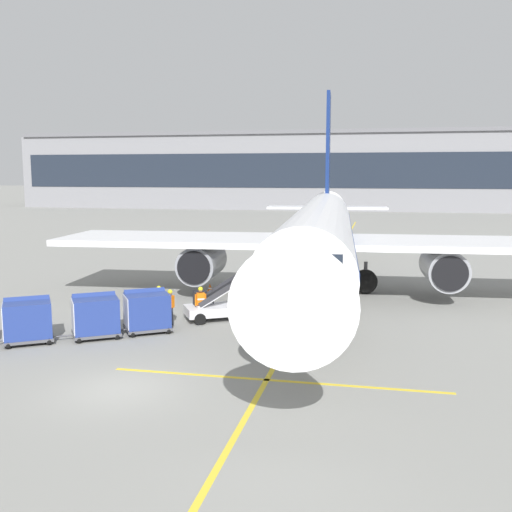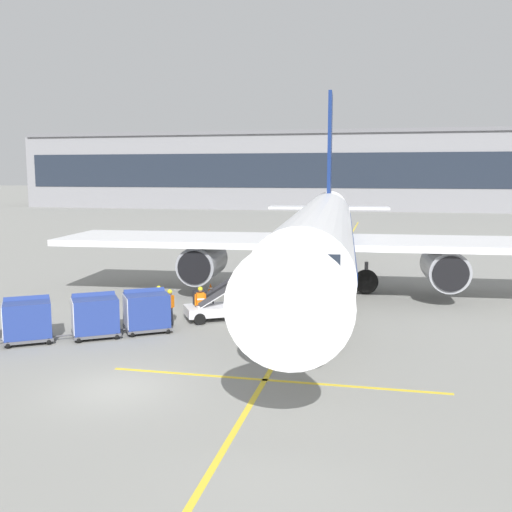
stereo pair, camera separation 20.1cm
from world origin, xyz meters
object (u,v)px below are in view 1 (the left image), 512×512
Objects in this scene: ground_crew_by_loader at (170,305)px; baggage_cart_second at (95,315)px; ground_crew_marshaller at (238,306)px; safety_cone_engine_keepout at (210,289)px; ground_crew_wingwalker at (201,302)px; parked_airplane at (320,234)px; belt_loader at (225,301)px; baggage_cart_lead at (147,310)px; ground_crew_by_carts at (159,301)px; baggage_cart_third at (27,320)px.

baggage_cart_second is at bearing -133.84° from ground_crew_by_loader.
ground_crew_marshaller is 2.64× the size of safety_cone_engine_keepout.
ground_crew_wingwalker is 2.64× the size of safety_cone_engine_keepout.
parked_airplane is 23.27× the size of ground_crew_wingwalker.
ground_crew_wingwalker is at bearing -139.68° from belt_loader.
ground_crew_by_carts is at bearing 95.58° from baggage_cart_lead.
ground_crew_by_loader is (2.51, 2.61, -0.00)m from baggage_cart_second.
belt_loader is at bearing 38.84° from baggage_cart_third.
ground_crew_by_carts and ground_crew_marshaller have the same top height.
baggage_cart_second is 5.15m from ground_crew_wingwalker.
baggage_cart_third is 6.35m from ground_crew_by_loader.
ground_crew_wingwalker is at bearing 164.74° from ground_crew_marshaller.
baggage_cart_second is (-1.85, -1.34, 0.00)m from baggage_cart_lead.
belt_loader reaches higher than ground_crew_by_loader.
belt_loader is 2.90× the size of ground_crew_by_carts.
ground_crew_by_carts is at bearing 63.94° from baggage_cart_second.
parked_airplane is at bearing 10.07° from safety_cone_engine_keepout.
ground_crew_by_carts is (-0.86, 0.76, 0.00)m from ground_crew_by_loader.
baggage_cart_third is at bearing -141.40° from ground_crew_wingwalker.
baggage_cart_lead is at bearing -117.28° from ground_crew_by_loader.
baggage_cart_lead is at bearing -132.81° from belt_loader.
ground_crew_by_carts is 2.64× the size of safety_cone_engine_keepout.
ground_crew_by_loader is at bearing 38.62° from baggage_cart_third.
belt_loader is at bearing 18.57° from ground_crew_by_carts.
belt_loader is 1.86× the size of baggage_cart_lead.
ground_crew_by_loader is 1.15m from ground_crew_by_carts.
ground_crew_by_loader is at bearing -172.68° from ground_crew_marshaller.
baggage_cart_lead is at bearing 31.98° from baggage_cart_third.
baggage_cart_lead is (-6.84, -9.84, -2.64)m from parked_airplane.
ground_crew_marshaller is (4.06, -0.35, 0.00)m from ground_crew_by_carts.
baggage_cart_lead reaches higher than safety_cone_engine_keepout.
baggage_cart_third is at bearing -131.66° from parked_airplane.
belt_loader reaches higher than ground_crew_marshaller.
parked_airplane is at bearing 47.92° from ground_crew_by_carts.
safety_cone_engine_keepout is at bearing 67.47° from baggage_cart_third.
belt_loader is 7.64× the size of safety_cone_engine_keepout.
safety_cone_engine_keepout is at bearing 77.24° from baggage_cart_second.
baggage_cart_third is 4.11× the size of safety_cone_engine_keepout.
belt_loader reaches higher than ground_crew_by_carts.
ground_crew_marshaller is (8.17, 4.38, -0.00)m from baggage_cart_third.
belt_loader is 1.72m from ground_crew_marshaller.
baggage_cart_lead is 1.56× the size of ground_crew_wingwalker.
ground_crew_by_loader is at bearing -88.16° from safety_cone_engine_keepout.
safety_cone_engine_keepout is (-1.44, 6.47, -0.68)m from ground_crew_wingwalker.
baggage_cart_lead is at bearing -124.81° from parked_airplane.
baggage_cart_third is at bearing -141.38° from ground_crew_by_loader.
ground_crew_by_loader is 7.46m from safety_cone_engine_keepout.
ground_crew_marshaller is 1.00× the size of ground_crew_wingwalker.
ground_crew_wingwalker is (6.17, 4.92, -0.00)m from baggage_cart_third.
parked_airplane is at bearing 56.78° from ground_crew_wingwalker.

